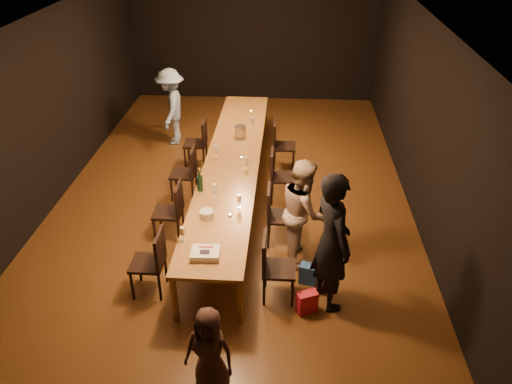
# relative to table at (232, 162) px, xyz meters

# --- Properties ---
(ground) EXTENTS (10.00, 10.00, 0.00)m
(ground) POSITION_rel_table_xyz_m (0.00, 0.00, -0.70)
(ground) COLOR #422510
(ground) RESTS_ON ground
(room_shell) EXTENTS (6.04, 10.04, 3.02)m
(room_shell) POSITION_rel_table_xyz_m (0.00, 0.00, 1.38)
(room_shell) COLOR black
(room_shell) RESTS_ON ground
(table) EXTENTS (0.90, 6.00, 0.75)m
(table) POSITION_rel_table_xyz_m (0.00, 0.00, 0.00)
(table) COLOR brown
(table) RESTS_ON ground
(chair_right_0) EXTENTS (0.42, 0.42, 0.93)m
(chair_right_0) POSITION_rel_table_xyz_m (0.85, -2.40, -0.24)
(chair_right_0) COLOR black
(chair_right_0) RESTS_ON ground
(chair_right_1) EXTENTS (0.42, 0.42, 0.93)m
(chair_right_1) POSITION_rel_table_xyz_m (0.85, -1.20, -0.24)
(chair_right_1) COLOR black
(chair_right_1) RESTS_ON ground
(chair_right_2) EXTENTS (0.42, 0.42, 0.93)m
(chair_right_2) POSITION_rel_table_xyz_m (0.85, 0.00, -0.24)
(chair_right_2) COLOR black
(chair_right_2) RESTS_ON ground
(chair_right_3) EXTENTS (0.42, 0.42, 0.93)m
(chair_right_3) POSITION_rel_table_xyz_m (0.85, 1.20, -0.24)
(chair_right_3) COLOR black
(chair_right_3) RESTS_ON ground
(chair_left_0) EXTENTS (0.42, 0.42, 0.93)m
(chair_left_0) POSITION_rel_table_xyz_m (-0.85, -2.40, -0.24)
(chair_left_0) COLOR black
(chair_left_0) RESTS_ON ground
(chair_left_1) EXTENTS (0.42, 0.42, 0.93)m
(chair_left_1) POSITION_rel_table_xyz_m (-0.85, -1.20, -0.24)
(chair_left_1) COLOR black
(chair_left_1) RESTS_ON ground
(chair_left_2) EXTENTS (0.42, 0.42, 0.93)m
(chair_left_2) POSITION_rel_table_xyz_m (-0.85, 0.00, -0.24)
(chair_left_2) COLOR black
(chair_left_2) RESTS_ON ground
(chair_left_3) EXTENTS (0.42, 0.42, 0.93)m
(chair_left_3) POSITION_rel_table_xyz_m (-0.85, 1.20, -0.24)
(chair_left_3) COLOR black
(chair_left_3) RESTS_ON ground
(woman_birthday) EXTENTS (0.69, 0.81, 1.88)m
(woman_birthday) POSITION_rel_table_xyz_m (1.48, -2.44, 0.24)
(woman_birthday) COLOR black
(woman_birthday) RESTS_ON ground
(woman_tan) EXTENTS (0.67, 0.82, 1.57)m
(woman_tan) POSITION_rel_table_xyz_m (1.15, -1.54, 0.08)
(woman_tan) COLOR beige
(woman_tan) RESTS_ON ground
(man_blue) EXTENTS (0.64, 1.05, 1.58)m
(man_blue) POSITION_rel_table_xyz_m (-1.50, 2.19, 0.09)
(man_blue) COLOR #809EC7
(man_blue) RESTS_ON ground
(child) EXTENTS (0.59, 0.45, 1.08)m
(child) POSITION_rel_table_xyz_m (0.18, -3.85, -0.16)
(child) COLOR #3F2823
(child) RESTS_ON ground
(gift_bag_red) EXTENTS (0.29, 0.22, 0.30)m
(gift_bag_red) POSITION_rel_table_xyz_m (1.21, -2.66, -0.55)
(gift_bag_red) COLOR red
(gift_bag_red) RESTS_ON ground
(gift_bag_blue) EXTENTS (0.26, 0.21, 0.29)m
(gift_bag_blue) POSITION_rel_table_xyz_m (1.24, -2.11, -0.56)
(gift_bag_blue) COLOR blue
(gift_bag_blue) RESTS_ON ground
(birthday_cake) EXTENTS (0.36, 0.30, 0.08)m
(birthday_cake) POSITION_rel_table_xyz_m (-0.05, -2.57, 0.09)
(birthday_cake) COLOR white
(birthday_cake) RESTS_ON table
(plate_stack) EXTENTS (0.21, 0.21, 0.11)m
(plate_stack) POSITION_rel_table_xyz_m (-0.16, -1.74, 0.10)
(plate_stack) COLOR silver
(plate_stack) RESTS_ON table
(champagne_bottle) EXTENTS (0.09, 0.09, 0.37)m
(champagne_bottle) POSITION_rel_table_xyz_m (-0.37, -1.03, 0.23)
(champagne_bottle) COLOR black
(champagne_bottle) RESTS_ON table
(ice_bucket) EXTENTS (0.20, 0.20, 0.22)m
(ice_bucket) POSITION_rel_table_xyz_m (0.05, 0.91, 0.16)
(ice_bucket) COLOR #A2A1A6
(ice_bucket) RESTS_ON table
(wineglass_0) EXTENTS (0.06, 0.06, 0.21)m
(wineglass_0) POSITION_rel_table_xyz_m (-0.38, -2.28, 0.15)
(wineglass_0) COLOR beige
(wineglass_0) RESTS_ON table
(wineglass_1) EXTENTS (0.06, 0.06, 0.21)m
(wineglass_1) POSITION_rel_table_xyz_m (0.26, -1.46, 0.15)
(wineglass_1) COLOR beige
(wineglass_1) RESTS_ON table
(wineglass_2) EXTENTS (0.06, 0.06, 0.21)m
(wineglass_2) POSITION_rel_table_xyz_m (-0.13, -1.18, 0.15)
(wineglass_2) COLOR silver
(wineglass_2) RESTS_ON table
(wineglass_3) EXTENTS (0.06, 0.06, 0.21)m
(wineglass_3) POSITION_rel_table_xyz_m (0.25, -0.28, 0.15)
(wineglass_3) COLOR beige
(wineglass_3) RESTS_ON table
(wineglass_4) EXTENTS (0.06, 0.06, 0.21)m
(wineglass_4) POSITION_rel_table_xyz_m (-0.28, 0.09, 0.15)
(wineglass_4) COLOR silver
(wineglass_4) RESTS_ON table
(wineglass_5) EXTENTS (0.06, 0.06, 0.21)m
(wineglass_5) POSITION_rel_table_xyz_m (0.24, 1.34, 0.15)
(wineglass_5) COLOR silver
(wineglass_5) RESTS_ON table
(tealight_near) EXTENTS (0.05, 0.05, 0.03)m
(tealight_near) POSITION_rel_table_xyz_m (0.15, -1.68, 0.06)
(tealight_near) COLOR #B2B7B2
(tealight_near) RESTS_ON table
(tealight_mid) EXTENTS (0.05, 0.05, 0.03)m
(tealight_mid) POSITION_rel_table_xyz_m (0.15, 0.05, 0.06)
(tealight_mid) COLOR #B2B7B2
(tealight_mid) RESTS_ON table
(tealight_far) EXTENTS (0.05, 0.05, 0.03)m
(tealight_far) POSITION_rel_table_xyz_m (0.15, 2.12, 0.06)
(tealight_far) COLOR #B2B7B2
(tealight_far) RESTS_ON table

